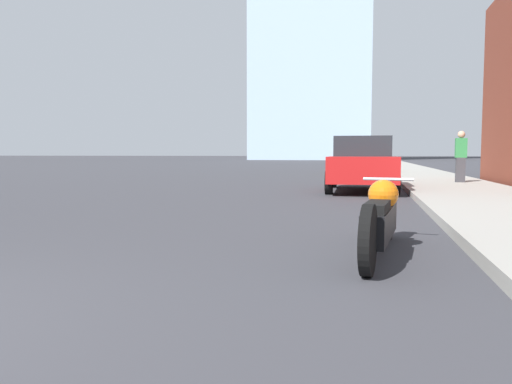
# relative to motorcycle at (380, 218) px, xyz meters

# --- Properties ---
(sidewalk) EXTENTS (3.03, 240.00, 0.15)m
(sidewalk) POSITION_rel_motorcycle_xyz_m (2.45, 36.20, -0.33)
(sidewalk) COLOR gray
(sidewalk) RESTS_ON ground_plane
(motorcycle) EXTENTS (0.64, 2.72, 0.81)m
(motorcycle) POSITION_rel_motorcycle_xyz_m (0.00, 0.00, 0.00)
(motorcycle) COLOR black
(motorcycle) RESTS_ON ground_plane
(parked_car_red) EXTENTS (2.03, 4.48, 1.59)m
(parked_car_red) POSITION_rel_motorcycle_xyz_m (-0.31, 9.35, 0.41)
(parked_car_red) COLOR red
(parked_car_red) RESTS_ON ground_plane
(parked_car_yellow) EXTENTS (2.31, 4.43, 1.60)m
(parked_car_yellow) POSITION_rel_motorcycle_xyz_m (-0.40, 21.93, 0.42)
(parked_car_yellow) COLOR gold
(parked_car_yellow) RESTS_ON ground_plane
(parked_car_silver) EXTENTS (2.19, 4.06, 1.57)m
(parked_car_silver) POSITION_rel_motorcycle_xyz_m (-0.15, 33.48, 0.39)
(parked_car_silver) COLOR #BCBCC1
(parked_car_silver) RESTS_ON ground_plane
(parked_car_white) EXTENTS (2.07, 4.37, 1.64)m
(parked_car_white) POSITION_rel_motorcycle_xyz_m (-0.17, 43.71, 0.41)
(parked_car_white) COLOR silver
(parked_car_white) RESTS_ON ground_plane
(parked_car_blue) EXTENTS (2.00, 4.34, 1.73)m
(parked_car_blue) POSITION_rel_motorcycle_xyz_m (-0.09, 55.02, 0.47)
(parked_car_blue) COLOR #1E3899
(parked_car_blue) RESTS_ON ground_plane
(pedestrian) EXTENTS (0.36, 0.24, 1.70)m
(pedestrian) POSITION_rel_motorcycle_xyz_m (2.88, 12.04, 0.62)
(pedestrian) COLOR #38383D
(pedestrian) RESTS_ON sidewalk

